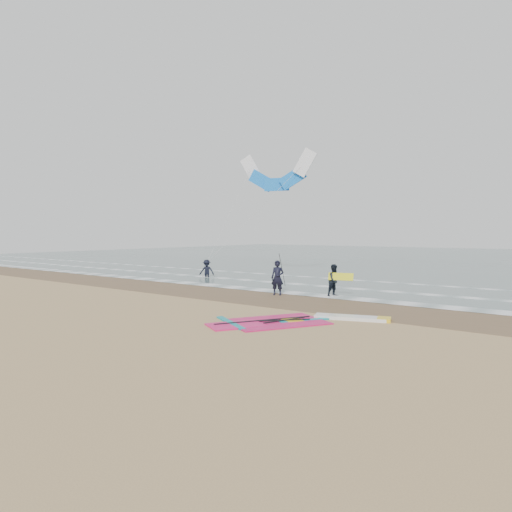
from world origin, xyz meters
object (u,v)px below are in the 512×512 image
Objects in this scene: person_walking at (335,280)px; person_wading at (207,266)px; surf_kite at (277,175)px; person_standing at (277,278)px; windsurf_rig at (297,321)px.

person_walking is 12.49m from person_wading.
person_wading is at bearing -137.57° from surf_kite.
person_wading is (-12.08, 3.17, 0.00)m from person_walking.
person_standing is 3.02m from person_walking.
person_standing is at bearing 130.00° from windsurf_rig.
surf_kite reaches higher than person_walking.
windsurf_rig is at bearing -70.27° from person_standing.
person_walking is at bearing -44.74° from person_wading.
person_wading is at bearing 144.20° from windsurf_rig.
person_walking is 12.58m from surf_kite.
person_standing is 10.47m from person_wading.
person_walking is 1.00× the size of person_wading.
person_wading is 0.20× the size of surf_kite.
windsurf_rig is 3.16× the size of person_standing.
person_standing reaches higher than person_wading.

